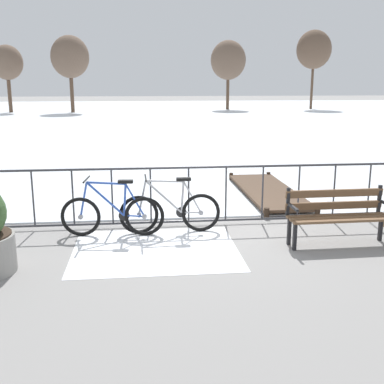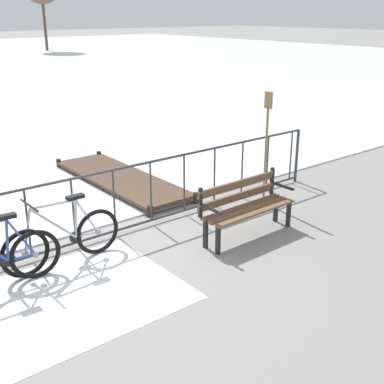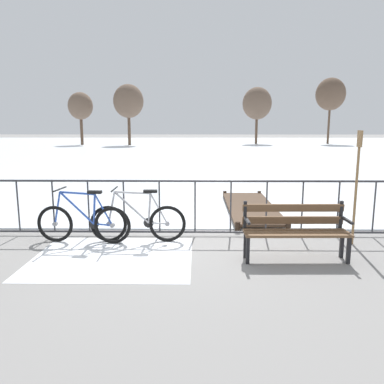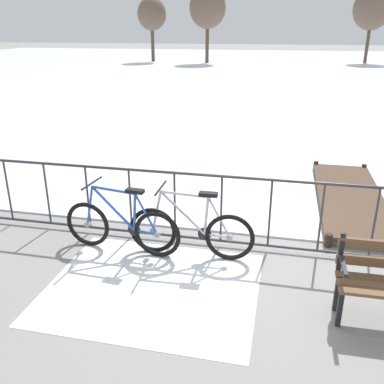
{
  "view_description": "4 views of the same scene",
  "coord_description": "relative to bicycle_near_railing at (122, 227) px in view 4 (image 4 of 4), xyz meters",
  "views": [
    {
      "loc": [
        -1.15,
        -8.07,
        2.5
      ],
      "look_at": [
        -0.28,
        -0.07,
        0.63
      ],
      "focal_mm": 44.4,
      "sensor_mm": 36.0,
      "label": 1
    },
    {
      "loc": [
        -3.16,
        -6.2,
        3.25
      ],
      "look_at": [
        1.17,
        -0.82,
        0.75
      ],
      "focal_mm": 47.05,
      "sensor_mm": 36.0,
      "label": 2
    },
    {
      "loc": [
        0.37,
        -6.91,
        2.06
      ],
      "look_at": [
        0.28,
        -0.46,
        0.93
      ],
      "focal_mm": 35.48,
      "sensor_mm": 36.0,
      "label": 3
    },
    {
      "loc": [
        0.43,
        -5.28,
        2.9
      ],
      "look_at": [
        -0.82,
        0.32,
        0.66
      ],
      "focal_mm": 39.29,
      "sensor_mm": 36.0,
      "label": 4
    }
  ],
  "objects": [
    {
      "name": "tree_centre",
      "position": [
        -5.06,
        33.29,
        4.11
      ],
      "size": [
        3.09,
        3.09,
        6.2
      ],
      "color": "brown",
      "rests_on": "ground"
    },
    {
      "name": "frozen_pond",
      "position": [
        1.64,
        28.84,
        -0.35
      ],
      "size": [
        80.0,
        56.0,
        0.03
      ],
      "primitive_type": "cube",
      "color": "silver",
      "rests_on": "ground"
    },
    {
      "name": "railing_fence",
      "position": [
        1.64,
        0.44,
        0.19
      ],
      "size": [
        9.06,
        0.06,
        1.07
      ],
      "color": "#38383D",
      "rests_on": "ground"
    },
    {
      "name": "tree_far_west",
      "position": [
        8.58,
        36.31,
        4.05
      ],
      "size": [
        3.18,
        3.18,
        6.19
      ],
      "color": "brown",
      "rests_on": "ground"
    },
    {
      "name": "bicycle_near_railing",
      "position": [
        0.0,
        0.0,
        0.0
      ],
      "size": [
        1.71,
        0.52,
        0.97
      ],
      "color": "black",
      "rests_on": "ground"
    },
    {
      "name": "snow_patch",
      "position": [
        0.67,
        -0.76,
        -0.36
      ],
      "size": [
        2.49,
        2.06,
        0.01
      ],
      "primitive_type": "cube",
      "color": "white",
      "rests_on": "ground"
    },
    {
      "name": "bicycle_second",
      "position": [
        0.96,
        0.07,
        0.0
      ],
      "size": [
        1.71,
        0.52,
        0.97
      ],
      "color": "black",
      "rests_on": "ground"
    },
    {
      "name": "ground_plane",
      "position": [
        1.64,
        0.44,
        -0.37
      ],
      "size": [
        160.0,
        160.0,
        0.0
      ],
      "primitive_type": "plane",
      "color": "gray"
    },
    {
      "name": "tree_east_mid",
      "position": [
        -10.21,
        33.9,
        3.65
      ],
      "size": [
        2.55,
        2.55,
        5.47
      ],
      "color": "brown",
      "rests_on": "ground"
    },
    {
      "name": "wooden_dock",
      "position": [
        3.3,
        2.5,
        -0.25
      ],
      "size": [
        1.1,
        3.63,
        0.2
      ],
      "color": "#4C3828",
      "rests_on": "ground"
    }
  ]
}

